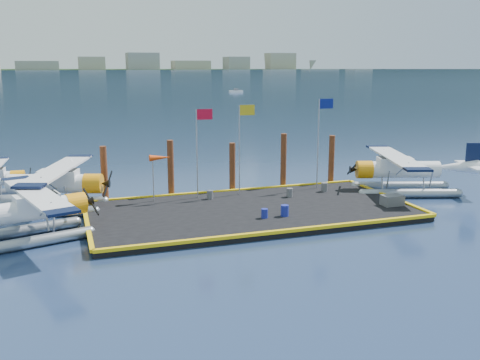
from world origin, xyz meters
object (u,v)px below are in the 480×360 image
object	(u,v)px
drum_3	(285,211)
drum_5	(210,195)
piling_4	(331,161)
windsock	(160,159)
piling_2	(232,169)
drum_1	(265,213)
flagpole_yellow	(242,136)
crate	(392,200)
drum_4	(324,187)
piling_1	(171,170)
piling_3	(283,162)
seaplane_d	(400,172)
piling_0	(104,176)
flagpole_blue	(321,130)
drum_2	(290,193)
seaplane_b	(52,186)
flagpole_red	(200,139)
seaplane_a	(30,214)

from	to	relation	value
drum_3	drum_5	xyz separation A→B (m)	(-3.13, 5.45, -0.04)
drum_5	piling_4	world-z (taller)	piling_4
windsock	piling_2	bearing A→B (deg)	16.15
drum_1	windsock	size ratio (longest dim) A/B	0.18
drum_3	flagpole_yellow	world-z (taller)	flagpole_yellow
crate	windsock	bearing A→B (deg)	156.73
drum_4	drum_5	bearing A→B (deg)	176.30
windsock	piling_1	size ratio (longest dim) A/B	0.74
piling_3	seaplane_d	bearing A→B (deg)	-25.82
drum_3	crate	size ratio (longest dim) A/B	0.51
piling_2	piling_1	bearing A→B (deg)	180.00
drum_5	piling_0	xyz separation A→B (m)	(-6.69, 2.24, 1.30)
flagpole_yellow	piling_1	bearing A→B (deg)	161.21
crate	flagpole_blue	xyz separation A→B (m)	(-2.19, 5.98, 3.95)
drum_5	piling_1	xyz separation A→B (m)	(-2.19, 2.24, 1.40)
flagpole_blue	drum_1	bearing A→B (deg)	-137.63
drum_5	drum_3	bearing A→B (deg)	-60.08
windsock	piling_0	size ratio (longest dim) A/B	0.78
piling_4	drum_2	bearing A→B (deg)	-145.32
piling_0	piling_4	distance (m)	17.00
flagpole_blue	seaplane_d	bearing A→B (deg)	-21.08
seaplane_b	seaplane_d	distance (m)	24.18
drum_4	piling_1	bearing A→B (deg)	165.19
flagpole_yellow	flagpole_blue	world-z (taller)	flagpole_blue
drum_5	windsock	xyz separation A→B (m)	(-3.22, 0.64, 2.53)
drum_5	piling_1	distance (m)	3.43
flagpole_yellow	piling_3	distance (m)	4.75
drum_5	crate	xyz separation A→B (m)	(10.70, -5.34, 0.04)
flagpole_yellow	piling_2	xyz separation A→B (m)	(-0.20, 1.60, -2.61)
piling_3	piling_4	bearing A→B (deg)	0.00
drum_2	flagpole_yellow	size ratio (longest dim) A/B	0.10
drum_2	drum_3	bearing A→B (deg)	-117.34
piling_1	piling_4	bearing A→B (deg)	0.00
crate	drum_5	bearing A→B (deg)	153.46
drum_2	piling_4	bearing A→B (deg)	34.68
flagpole_red	piling_4	size ratio (longest dim) A/B	1.50
drum_2	flagpole_red	size ratio (longest dim) A/B	0.10
drum_3	piling_1	size ratio (longest dim) A/B	0.16
piling_0	flagpole_blue	bearing A→B (deg)	-6.01
seaplane_b	piling_2	xyz separation A→B (m)	(12.32, 0.55, 0.27)
crate	drum_2	bearing A→B (deg)	142.42
drum_3	piling_4	world-z (taller)	piling_4
drum_1	seaplane_d	bearing A→B (deg)	18.16
windsock	piling_2	size ratio (longest dim) A/B	0.82
piling_1	drum_2	bearing A→B (deg)	-24.65
seaplane_a	seaplane_d	distance (m)	25.23
seaplane_b	windsock	world-z (taller)	seaplane_b
drum_1	flagpole_yellow	world-z (taller)	flagpole_yellow
crate	piling_3	size ratio (longest dim) A/B	0.31
piling_1	piling_4	size ratio (longest dim) A/B	1.05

